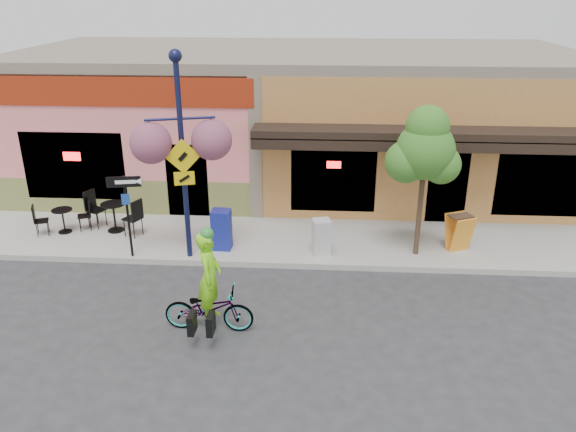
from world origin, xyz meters
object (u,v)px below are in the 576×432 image
(lamp_post, at_px, (183,159))
(newspaper_box_blue, at_px, (222,230))
(newspaper_box_grey, at_px, (321,237))
(bicycle, at_px, (209,309))
(street_tree, at_px, (422,182))
(building, at_px, (298,116))
(one_way_sign, at_px, (128,217))
(cyclist_rider, at_px, (210,288))

(lamp_post, xyz_separation_m, newspaper_box_blue, (0.74, 0.48, -1.99))
(lamp_post, distance_m, newspaper_box_blue, 2.18)
(newspaper_box_blue, relative_size, newspaper_box_grey, 1.13)
(bicycle, bearing_deg, street_tree, -51.95)
(newspaper_box_grey, height_order, street_tree, street_tree)
(building, relative_size, one_way_sign, 8.62)
(building, relative_size, newspaper_box_blue, 17.35)
(cyclist_rider, bearing_deg, lamp_post, 22.06)
(newspaper_box_grey, distance_m, street_tree, 2.80)
(building, height_order, street_tree, building)
(lamp_post, bearing_deg, newspaper_box_grey, -10.21)
(building, xyz_separation_m, cyclist_rider, (-1.25, -9.70, -1.31))
(one_way_sign, xyz_separation_m, newspaper_box_blue, (2.18, 0.59, -0.53))
(building, height_order, newspaper_box_grey, building)
(bicycle, xyz_separation_m, street_tree, (4.60, 3.45, 1.58))
(newspaper_box_grey, bearing_deg, building, 84.70)
(newspaper_box_blue, bearing_deg, building, 77.94)
(bicycle, xyz_separation_m, newspaper_box_grey, (2.20, 3.28, 0.14))
(building, bearing_deg, bicycle, -97.66)
(lamp_post, relative_size, newspaper_box_blue, 4.79)
(building, relative_size, newspaper_box_grey, 19.65)
(newspaper_box_grey, relative_size, street_tree, 0.24)
(building, bearing_deg, one_way_sign, -119.15)
(lamp_post, height_order, one_way_sign, lamp_post)
(cyclist_rider, bearing_deg, newspaper_box_blue, 7.61)
(building, relative_size, cyclist_rider, 9.69)
(cyclist_rider, height_order, one_way_sign, one_way_sign)
(newspaper_box_blue, bearing_deg, newspaper_box_grey, -1.00)
(lamp_post, height_order, street_tree, lamp_post)
(lamp_post, bearing_deg, building, 54.76)
(one_way_sign, relative_size, street_tree, 0.55)
(bicycle, xyz_separation_m, one_way_sign, (-2.52, 2.85, 0.74))
(bicycle, distance_m, newspaper_box_grey, 3.96)
(building, bearing_deg, cyclist_rider, -97.37)
(lamp_post, distance_m, newspaper_box_grey, 3.89)
(newspaper_box_grey, bearing_deg, lamp_post, 172.25)
(cyclist_rider, relative_size, newspaper_box_blue, 1.79)
(cyclist_rider, relative_size, newspaper_box_grey, 2.03)
(one_way_sign, distance_m, street_tree, 7.19)
(building, distance_m, bicycle, 9.95)
(building, bearing_deg, street_tree, -62.21)
(lamp_post, distance_m, one_way_sign, 2.05)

